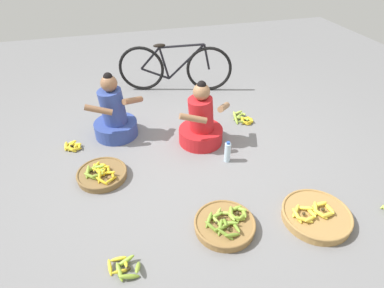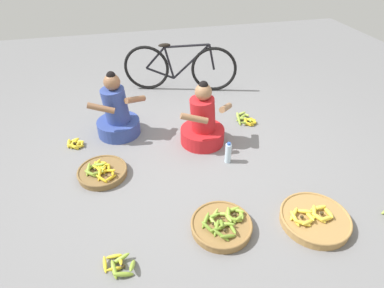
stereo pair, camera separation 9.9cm
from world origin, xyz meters
The scene contains 11 objects.
ground_plane centered at (0.00, 0.00, 0.00)m, with size 10.00×10.00×0.00m, color slate.
vendor_woman_front centered at (0.25, 0.30, 0.25)m, with size 0.68×0.52×0.79m.
vendor_woman_behind centered at (-0.71, 0.71, 0.26)m, with size 0.68×0.52×0.82m.
bicycle_leaning centered at (0.27, 1.75, 0.36)m, with size 1.65×0.52×0.73m.
banana_basket_mid_right centered at (0.89, -1.15, 0.05)m, with size 0.61×0.61×0.14m.
banana_basket_back_left centered at (-0.93, -0.06, 0.05)m, with size 0.52×0.52×0.14m.
banana_basket_front_left centered at (0.07, -1.02, 0.05)m, with size 0.54×0.54×0.15m.
loose_bananas_back_right centered at (0.92, 0.61, 0.03)m, with size 0.26×0.33×0.10m.
loose_bananas_near_bicycle centered at (-1.24, 0.56, 0.03)m, with size 0.21×0.20×0.08m.
loose_bananas_front_right centered at (-0.81, -1.20, 0.03)m, with size 0.26×0.23×0.10m.
water_bottle centered at (0.42, -0.14, 0.12)m, with size 0.07×0.07×0.26m.
Camera 1 is at (-0.70, -2.74, 2.24)m, focal length 30.11 mm.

